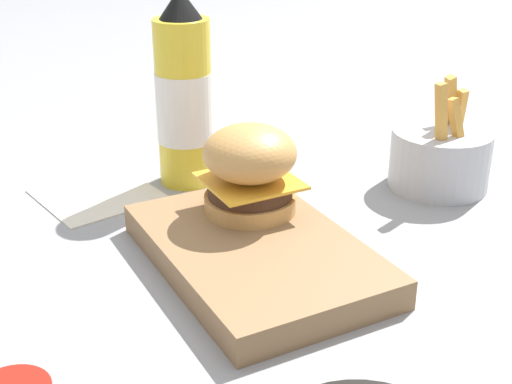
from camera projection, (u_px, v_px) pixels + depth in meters
The scene contains 6 objects.
ground_plane at pixel (264, 232), 0.76m from camera, with size 6.00×6.00×0.00m, color gray.
serving_board at pixel (256, 253), 0.68m from camera, with size 0.26×0.17×0.03m.
burger at pixel (249, 168), 0.72m from camera, with size 0.09×0.09×0.09m.
ketchup_bottle at pixel (184, 98), 0.84m from camera, with size 0.07×0.07×0.23m.
fries_basket at pixel (440, 157), 0.85m from camera, with size 0.12×0.12×0.14m.
parchment_square at pixel (98, 194), 0.84m from camera, with size 0.15×0.15×0.00m.
Camera 1 is at (-0.59, 0.32, 0.35)m, focal length 50.00 mm.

